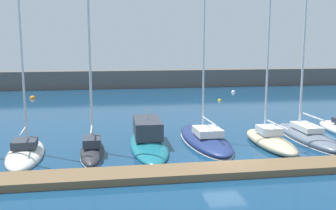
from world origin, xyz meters
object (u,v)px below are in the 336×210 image
(sailboat_navy_fifth, at_px, (205,138))
(mooring_buoy_yellow, at_px, (220,101))
(sailboat_slate_seventh, at_px, (307,134))
(mooring_buoy_white, at_px, (233,92))
(sailboat_ivory_second, at_px, (26,153))
(motorboat_teal_fourth, at_px, (148,139))
(mooring_buoy_orange, at_px, (33,99))
(sailboat_charcoal_third, at_px, (92,148))
(sailboat_sand_sixth, at_px, (270,139))

(sailboat_navy_fifth, height_order, mooring_buoy_yellow, sailboat_navy_fifth)
(sailboat_slate_seventh, relative_size, mooring_buoy_white, 26.79)
(sailboat_ivory_second, height_order, mooring_buoy_yellow, sailboat_ivory_second)
(motorboat_teal_fourth, height_order, mooring_buoy_white, motorboat_teal_fourth)
(mooring_buoy_orange, bearing_deg, sailboat_charcoal_third, -72.53)
(sailboat_navy_fifth, distance_m, mooring_buoy_yellow, 22.61)
(mooring_buoy_white, bearing_deg, sailboat_charcoal_third, -123.71)
(mooring_buoy_yellow, height_order, mooring_buoy_orange, mooring_buoy_orange)
(sailboat_ivory_second, height_order, motorboat_teal_fourth, sailboat_ivory_second)
(sailboat_sand_sixth, bearing_deg, sailboat_navy_fifth, 67.91)
(sailboat_charcoal_third, distance_m, sailboat_slate_seventh, 16.96)
(sailboat_ivory_second, bearing_deg, sailboat_slate_seventh, -90.03)
(sailboat_sand_sixth, height_order, sailboat_slate_seventh, sailboat_slate_seventh)
(sailboat_charcoal_third, distance_m, sailboat_navy_fifth, 8.77)
(mooring_buoy_orange, bearing_deg, mooring_buoy_yellow, -13.47)
(sailboat_sand_sixth, bearing_deg, motorboat_teal_fourth, 78.69)
(sailboat_slate_seventh, bearing_deg, sailboat_ivory_second, 94.69)
(sailboat_charcoal_third, relative_size, mooring_buoy_orange, 17.30)
(sailboat_navy_fifth, relative_size, mooring_buoy_white, 24.67)
(mooring_buoy_orange, bearing_deg, sailboat_navy_fifth, -57.02)
(sailboat_navy_fifth, bearing_deg, sailboat_ivory_second, 95.97)
(sailboat_navy_fifth, relative_size, mooring_buoy_yellow, 31.93)
(mooring_buoy_yellow, bearing_deg, mooring_buoy_white, 60.16)
(motorboat_teal_fourth, height_order, mooring_buoy_yellow, motorboat_teal_fourth)
(sailboat_ivory_second, xyz_separation_m, mooring_buoy_white, (25.42, 31.30, -0.26))
(sailboat_ivory_second, distance_m, mooring_buoy_yellow, 30.97)
(sailboat_slate_seventh, bearing_deg, sailboat_charcoal_third, 95.82)
(sailboat_ivory_second, xyz_separation_m, mooring_buoy_orange, (-4.68, 29.12, -0.26))
(mooring_buoy_orange, bearing_deg, mooring_buoy_white, 4.14)
(mooring_buoy_orange, bearing_deg, sailboat_ivory_second, -80.87)
(mooring_buoy_yellow, bearing_deg, sailboat_navy_fifth, -109.65)
(sailboat_navy_fifth, distance_m, sailboat_sand_sixth, 4.94)
(sailboat_navy_fifth, distance_m, sailboat_slate_seventh, 8.34)
(sailboat_charcoal_third, relative_size, sailboat_navy_fifth, 0.86)
(sailboat_charcoal_third, relative_size, motorboat_teal_fourth, 1.45)
(mooring_buoy_white, bearing_deg, sailboat_ivory_second, -129.08)
(motorboat_teal_fourth, bearing_deg, mooring_buoy_white, -28.10)
(sailboat_ivory_second, xyz_separation_m, sailboat_navy_fifth, (13.08, 1.75, 0.09))
(mooring_buoy_yellow, distance_m, mooring_buoy_white, 9.52)
(sailboat_charcoal_third, bearing_deg, sailboat_slate_seventh, -85.53)
(sailboat_navy_fifth, bearing_deg, mooring_buoy_orange, 31.32)
(sailboat_navy_fifth, bearing_deg, motorboat_teal_fourth, 90.15)
(sailboat_ivory_second, relative_size, sailboat_navy_fifth, 0.77)
(mooring_buoy_yellow, bearing_deg, sailboat_sand_sixth, -97.39)
(sailboat_charcoal_third, xyz_separation_m, sailboat_navy_fifth, (8.58, 1.81, -0.06))
(sailboat_sand_sixth, distance_m, mooring_buoy_orange, 36.74)
(sailboat_slate_seventh, bearing_deg, mooring_buoy_white, -6.48)
(motorboat_teal_fourth, distance_m, sailboat_slate_seventh, 12.79)
(motorboat_teal_fourth, xyz_separation_m, sailboat_sand_sixth, (9.08, -1.62, 0.08))
(mooring_buoy_orange, bearing_deg, sailboat_slate_seventh, -46.82)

